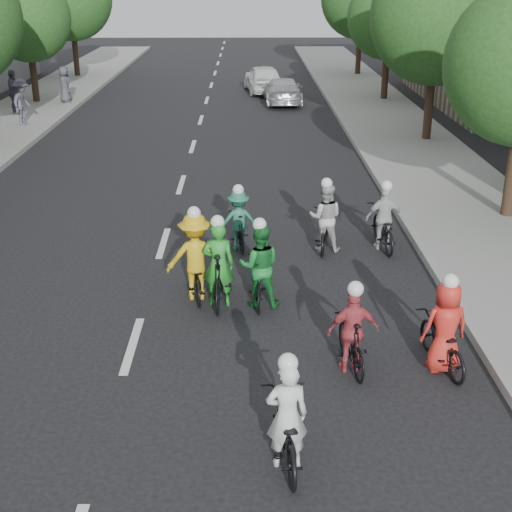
{
  "coord_description": "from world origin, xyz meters",
  "views": [
    {
      "loc": [
        2.03,
        -10.99,
        6.12
      ],
      "look_at": [
        2.19,
        1.67,
        1.0
      ],
      "focal_mm": 50.0,
      "sensor_mm": 36.0,
      "label": 1
    }
  ],
  "objects_px": {
    "cyclist_6": "(325,224)",
    "cyclist_1": "(259,272)",
    "spectator_1": "(13,92)",
    "cyclist_5": "(219,272)",
    "follow_car_lead": "(283,91)",
    "cyclist_3": "(352,337)",
    "spectator_0": "(22,102)",
    "spectator_2": "(65,84)",
    "cyclist_8": "(383,224)",
    "cyclist_2": "(196,263)",
    "cyclist_4": "(443,336)",
    "follow_car_trail": "(263,79)",
    "cyclist_7": "(239,224)",
    "cyclist_0": "(286,426)"
  },
  "relations": [
    {
      "from": "cyclist_5",
      "to": "spectator_1",
      "type": "height_order",
      "value": "spectator_1"
    },
    {
      "from": "cyclist_2",
      "to": "follow_car_lead",
      "type": "distance_m",
      "value": 22.23
    },
    {
      "from": "cyclist_0",
      "to": "spectator_0",
      "type": "distance_m",
      "value": 23.6
    },
    {
      "from": "cyclist_0",
      "to": "cyclist_1",
      "type": "xyz_separation_m",
      "value": [
        -0.27,
        4.81,
        0.14
      ]
    },
    {
      "from": "cyclist_2",
      "to": "cyclist_6",
      "type": "xyz_separation_m",
      "value": [
        2.82,
        2.6,
        -0.11
      ]
    },
    {
      "from": "cyclist_3",
      "to": "follow_car_lead",
      "type": "bearing_deg",
      "value": -97.41
    },
    {
      "from": "follow_car_lead",
      "to": "spectator_2",
      "type": "xyz_separation_m",
      "value": [
        -10.43,
        -0.42,
        0.38
      ]
    },
    {
      "from": "cyclist_4",
      "to": "follow_car_trail",
      "type": "height_order",
      "value": "cyclist_4"
    },
    {
      "from": "cyclist_7",
      "to": "spectator_1",
      "type": "relative_size",
      "value": 0.82
    },
    {
      "from": "cyclist_3",
      "to": "cyclist_8",
      "type": "distance_m",
      "value": 5.67
    },
    {
      "from": "cyclist_3",
      "to": "spectator_0",
      "type": "relative_size",
      "value": 0.86
    },
    {
      "from": "cyclist_2",
      "to": "cyclist_6",
      "type": "height_order",
      "value": "cyclist_2"
    },
    {
      "from": "cyclist_3",
      "to": "spectator_2",
      "type": "relative_size",
      "value": 0.94
    },
    {
      "from": "cyclist_8",
      "to": "cyclist_4",
      "type": "bearing_deg",
      "value": 86.47
    },
    {
      "from": "cyclist_0",
      "to": "cyclist_1",
      "type": "relative_size",
      "value": 0.97
    },
    {
      "from": "spectator_1",
      "to": "cyclist_5",
      "type": "bearing_deg",
      "value": -157.93
    },
    {
      "from": "cyclist_5",
      "to": "cyclist_7",
      "type": "xyz_separation_m",
      "value": [
        0.35,
        2.94,
        -0.05
      ]
    },
    {
      "from": "follow_car_trail",
      "to": "spectator_2",
      "type": "distance_m",
      "value": 10.27
    },
    {
      "from": "cyclist_5",
      "to": "follow_car_lead",
      "type": "bearing_deg",
      "value": -94.94
    },
    {
      "from": "cyclist_2",
      "to": "cyclist_4",
      "type": "relative_size",
      "value": 1.1
    },
    {
      "from": "cyclist_1",
      "to": "spectator_1",
      "type": "bearing_deg",
      "value": -59.35
    },
    {
      "from": "follow_car_trail",
      "to": "spectator_0",
      "type": "bearing_deg",
      "value": 35.17
    },
    {
      "from": "cyclist_0",
      "to": "cyclist_4",
      "type": "relative_size",
      "value": 1.01
    },
    {
      "from": "cyclist_5",
      "to": "cyclist_7",
      "type": "relative_size",
      "value": 1.19
    },
    {
      "from": "cyclist_2",
      "to": "follow_car_lead",
      "type": "relative_size",
      "value": 0.45
    },
    {
      "from": "cyclist_1",
      "to": "follow_car_lead",
      "type": "distance_m",
      "value": 22.46
    },
    {
      "from": "spectator_0",
      "to": "spectator_2",
      "type": "height_order",
      "value": "spectator_0"
    },
    {
      "from": "cyclist_6",
      "to": "cyclist_1",
      "type": "bearing_deg",
      "value": 72.01
    },
    {
      "from": "cyclist_6",
      "to": "spectator_2",
      "type": "xyz_separation_m",
      "value": [
        -10.5,
        19.04,
        0.38
      ]
    },
    {
      "from": "cyclist_1",
      "to": "cyclist_0",
      "type": "bearing_deg",
      "value": 95.14
    },
    {
      "from": "cyclist_5",
      "to": "spectator_1",
      "type": "distance_m",
      "value": 21.28
    },
    {
      "from": "cyclist_0",
      "to": "follow_car_lead",
      "type": "xyz_separation_m",
      "value": [
        1.23,
        27.22,
        0.07
      ]
    },
    {
      "from": "cyclist_6",
      "to": "spectator_0",
      "type": "bearing_deg",
      "value": -41.41
    },
    {
      "from": "cyclist_6",
      "to": "spectator_1",
      "type": "distance_m",
      "value": 20.07
    },
    {
      "from": "cyclist_4",
      "to": "spectator_1",
      "type": "xyz_separation_m",
      "value": [
        -13.4,
        21.46,
        0.52
      ]
    },
    {
      "from": "cyclist_4",
      "to": "spectator_0",
      "type": "bearing_deg",
      "value": -67.67
    },
    {
      "from": "cyclist_5",
      "to": "spectator_0",
      "type": "bearing_deg",
      "value": -61.71
    },
    {
      "from": "follow_car_trail",
      "to": "cyclist_0",
      "type": "bearing_deg",
      "value": 82.48
    },
    {
      "from": "cyclist_7",
      "to": "spectator_1",
      "type": "height_order",
      "value": "spectator_1"
    },
    {
      "from": "cyclist_1",
      "to": "cyclist_2",
      "type": "xyz_separation_m",
      "value": [
        -1.25,
        0.35,
        0.04
      ]
    },
    {
      "from": "spectator_0",
      "to": "cyclist_7",
      "type": "bearing_deg",
      "value": -137.41
    },
    {
      "from": "spectator_0",
      "to": "cyclist_3",
      "type": "bearing_deg",
      "value": -141.05
    },
    {
      "from": "cyclist_2",
      "to": "cyclist_5",
      "type": "height_order",
      "value": "cyclist_2"
    },
    {
      "from": "cyclist_2",
      "to": "spectator_2",
      "type": "relative_size",
      "value": 1.13
    },
    {
      "from": "spectator_0",
      "to": "spectator_2",
      "type": "xyz_separation_m",
      "value": [
        0.48,
        5.28,
        -0.08
      ]
    },
    {
      "from": "cyclist_1",
      "to": "cyclist_5",
      "type": "height_order",
      "value": "cyclist_5"
    },
    {
      "from": "cyclist_0",
      "to": "spectator_0",
      "type": "relative_size",
      "value": 0.95
    },
    {
      "from": "spectator_1",
      "to": "spectator_2",
      "type": "height_order",
      "value": "spectator_1"
    },
    {
      "from": "cyclist_3",
      "to": "cyclist_1",
      "type": "bearing_deg",
      "value": -66.43
    },
    {
      "from": "spectator_2",
      "to": "cyclist_8",
      "type": "bearing_deg",
      "value": -171.4
    }
  ]
}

